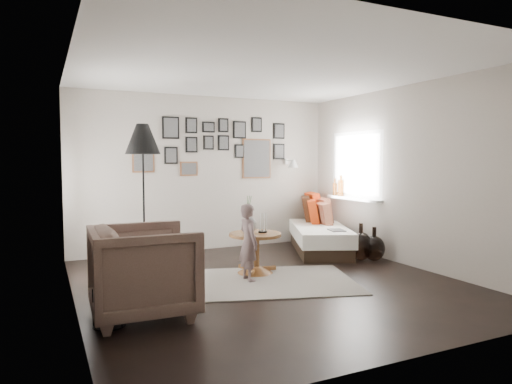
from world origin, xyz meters
name	(u,v)px	position (x,y,z in m)	size (l,w,h in m)	color
ground	(270,283)	(0.00, 0.00, 0.00)	(4.80, 4.80, 0.00)	black
wall_back	(206,173)	(0.00, 2.40, 1.30)	(4.50, 4.50, 0.00)	#ACA397
wall_front	(415,190)	(0.00, -2.40, 1.30)	(4.50, 4.50, 0.00)	#ACA397
wall_left	(72,182)	(-2.25, 0.00, 1.30)	(4.80, 4.80, 0.00)	#ACA397
wall_right	(410,176)	(2.25, 0.00, 1.30)	(4.80, 4.80, 0.00)	#ACA397
ceiling	(270,71)	(0.00, 0.00, 2.60)	(4.80, 4.80, 0.00)	white
door_left	(68,198)	(-2.23, 1.20, 1.05)	(0.00, 2.14, 2.14)	white
window_right	(348,195)	(2.18, 1.34, 0.93)	(0.15, 1.32, 1.30)	white
gallery_wall	(222,147)	(0.29, 2.38, 1.74)	(2.74, 0.03, 1.08)	brown
wall_sconce	(293,164)	(1.55, 2.13, 1.46)	(0.18, 0.36, 0.16)	white
rug	(269,281)	(0.02, 0.04, 0.01)	(2.11, 1.48, 0.01)	beige
pedestal_table	(255,255)	(0.04, 0.50, 0.25)	(0.70, 0.70, 0.55)	brown
vase	(249,222)	(-0.04, 0.52, 0.70)	(0.20, 0.20, 0.50)	black
candles	(263,223)	(0.15, 0.50, 0.68)	(0.12, 0.12, 0.26)	black
daybed	(317,233)	(1.65, 1.49, 0.29)	(1.51, 2.06, 0.94)	black
magazine_on_daybed	(337,230)	(1.60, 0.84, 0.44)	(0.21, 0.29, 0.02)	black
armchair	(144,271)	(-1.65, -0.56, 0.45)	(0.96, 0.99, 0.90)	brown
armchair_cushion	(146,266)	(-1.62, -0.51, 0.48)	(0.41, 0.41, 0.10)	silver
floor_lamp	(143,145)	(-1.30, 1.19, 1.73)	(0.47, 0.47, 2.00)	black
magazine_basket	(109,307)	(-2.00, -0.68, 0.17)	(0.37, 0.37, 0.35)	black
demijohn_large	(361,246)	(1.84, 0.56, 0.22)	(0.38, 0.38, 0.57)	black
demijohn_small	(374,248)	(2.00, 0.44, 0.19)	(0.33, 0.33, 0.52)	black
child	(248,242)	(-0.20, 0.20, 0.49)	(0.36, 0.23, 0.98)	#655050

